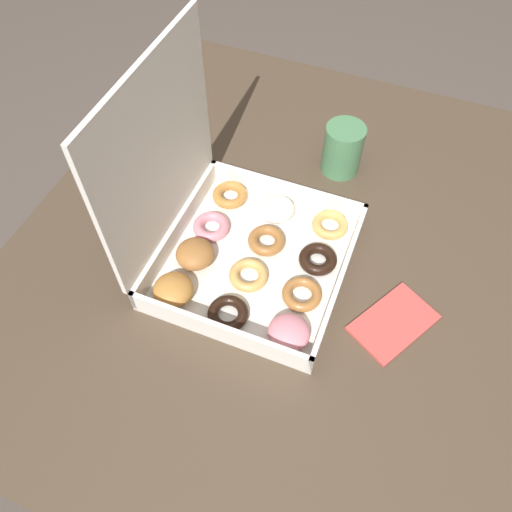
% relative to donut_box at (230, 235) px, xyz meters
% --- Properties ---
extents(ground_plane, '(8.00, 8.00, 0.00)m').
position_rel_donut_box_xyz_m(ground_plane, '(0.06, -0.08, -0.79)').
color(ground_plane, '#564C44').
extents(dining_table, '(1.03, 0.93, 0.73)m').
position_rel_donut_box_xyz_m(dining_table, '(0.06, -0.08, -0.16)').
color(dining_table, '#4C3D2D').
rests_on(dining_table, ground_plane).
extents(donut_box, '(0.31, 0.31, 0.35)m').
position_rel_donut_box_xyz_m(donut_box, '(0.00, 0.00, 0.00)').
color(donut_box, silver).
rests_on(donut_box, dining_table).
extents(coffee_mug, '(0.07, 0.07, 0.10)m').
position_rel_donut_box_xyz_m(coffee_mug, '(0.28, -0.11, -0.01)').
color(coffee_mug, '#4C8456').
rests_on(coffee_mug, dining_table).
extents(paper_napkin, '(0.16, 0.14, 0.01)m').
position_rel_donut_box_xyz_m(paper_napkin, '(-0.02, -0.29, -0.06)').
color(paper_napkin, '#CC4C47').
rests_on(paper_napkin, dining_table).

